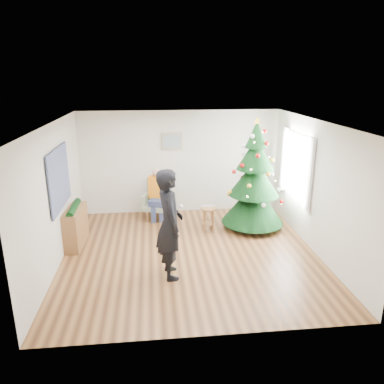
{
  "coord_description": "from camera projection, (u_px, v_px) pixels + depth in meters",
  "views": [
    {
      "loc": [
        -0.7,
        -6.75,
        3.43
      ],
      "look_at": [
        0.1,
        0.6,
        1.1
      ],
      "focal_mm": 35.0,
      "sensor_mm": 36.0,
      "label": 1
    }
  ],
  "objects": [
    {
      "name": "stool",
      "position": [
        208.0,
        219.0,
        8.53
      ],
      "size": [
        0.38,
        0.38,
        0.56
      ],
      "rotation": [
        0.0,
        0.0,
        -0.3
      ],
      "color": "brown",
      "rests_on": "floor"
    },
    {
      "name": "garland",
      "position": [
        74.0,
        208.0,
        7.65
      ],
      "size": [
        0.14,
        0.9,
        0.14
      ],
      "primitive_type": "cylinder",
      "rotation": [
        1.57,
        0.0,
        0.0
      ],
      "color": "black",
      "rests_on": "console"
    },
    {
      "name": "laptop",
      "position": [
        209.0,
        207.0,
        8.44
      ],
      "size": [
        0.32,
        0.21,
        0.02
      ],
      "primitive_type": "imported",
      "rotation": [
        0.0,
        0.0,
        0.05
      ],
      "color": "silver",
      "rests_on": "stool"
    },
    {
      "name": "curtains",
      "position": [
        295.0,
        166.0,
        8.25
      ],
      "size": [
        0.05,
        1.75,
        1.5
      ],
      "color": "white",
      "rests_on": "wall_right"
    },
    {
      "name": "tapestry",
      "position": [
        59.0,
        178.0,
        7.07
      ],
      "size": [
        0.03,
        1.5,
        1.15
      ],
      "primitive_type": "cube",
      "color": "black",
      "rests_on": "wall_left"
    },
    {
      "name": "christmas_tree",
      "position": [
        254.0,
        179.0,
        8.46
      ],
      "size": [
        1.42,
        1.42,
        2.57
      ],
      "rotation": [
        0.0,
        0.0,
        0.14
      ],
      "color": "#3F2816",
      "rests_on": "floor"
    },
    {
      "name": "wall_right",
      "position": [
        316.0,
        187.0,
        7.37
      ],
      "size": [
        0.0,
        5.0,
        5.0
      ],
      "primitive_type": "plane",
      "rotation": [
        1.57,
        0.0,
        -1.57
      ],
      "color": "silver",
      "rests_on": "floor"
    },
    {
      "name": "ceiling",
      "position": [
        190.0,
        123.0,
        6.72
      ],
      "size": [
        5.0,
        5.0,
        0.0
      ],
      "primitive_type": "plane",
      "rotation": [
        3.14,
        0.0,
        0.0
      ],
      "color": "white",
      "rests_on": "wall_back"
    },
    {
      "name": "window_panel",
      "position": [
        297.0,
        166.0,
        8.26
      ],
      "size": [
        0.04,
        1.3,
        1.4
      ],
      "primitive_type": "cube",
      "color": "white",
      "rests_on": "wall_right"
    },
    {
      "name": "console",
      "position": [
        76.0,
        227.0,
        7.77
      ],
      "size": [
        0.36,
        1.02,
        0.8
      ],
      "primitive_type": "cube",
      "rotation": [
        0.0,
        0.0,
        -0.06
      ],
      "color": "brown",
      "rests_on": "floor"
    },
    {
      "name": "seated_person",
      "position": [
        157.0,
        194.0,
        9.16
      ],
      "size": [
        0.45,
        0.59,
        1.25
      ],
      "rotation": [
        0.0,
        0.0,
        -0.3
      ],
      "color": "navy",
      "rests_on": "armchair"
    },
    {
      "name": "armchair",
      "position": [
        158.0,
        204.0,
        9.29
      ],
      "size": [
        0.79,
        0.77,
        0.95
      ],
      "rotation": [
        0.0,
        0.0,
        -0.3
      ],
      "color": "gray",
      "rests_on": "floor"
    },
    {
      "name": "wall_front",
      "position": [
        210.0,
        250.0,
        4.74
      ],
      "size": [
        5.0,
        0.0,
        5.0
      ],
      "primitive_type": "plane",
      "rotation": [
        -1.57,
        0.0,
        0.0
      ],
      "color": "silver",
      "rests_on": "floor"
    },
    {
      "name": "floor",
      "position": [
        190.0,
        253.0,
        7.5
      ],
      "size": [
        5.0,
        5.0,
        0.0
      ],
      "primitive_type": "plane",
      "color": "brown",
      "rests_on": "ground"
    },
    {
      "name": "framed_picture",
      "position": [
        172.0,
        141.0,
        9.26
      ],
      "size": [
        0.52,
        0.05,
        0.42
      ],
      "color": "tan",
      "rests_on": "wall_back"
    },
    {
      "name": "wall_left",
      "position": [
        55.0,
        196.0,
        6.86
      ],
      "size": [
        0.0,
        5.0,
        5.0
      ],
      "primitive_type": "plane",
      "rotation": [
        1.57,
        0.0,
        1.57
      ],
      "color": "silver",
      "rests_on": "floor"
    },
    {
      "name": "wall_back",
      "position": [
        180.0,
        162.0,
        9.48
      ],
      "size": [
        5.0,
        0.0,
        5.0
      ],
      "primitive_type": "plane",
      "rotation": [
        1.57,
        0.0,
        0.0
      ],
      "color": "silver",
      "rests_on": "floor"
    },
    {
      "name": "game_controller",
      "position": [
        182.0,
        206.0,
        6.3
      ],
      "size": [
        0.05,
        0.13,
        0.04
      ],
      "primitive_type": "cube",
      "rotation": [
        0.0,
        0.0,
        0.13
      ],
      "color": "white",
      "rests_on": "standing_man"
    },
    {
      "name": "standing_man",
      "position": [
        170.0,
        224.0,
        6.41
      ],
      "size": [
        0.56,
        0.77,
        1.95
      ],
      "primitive_type": "imported",
      "rotation": [
        0.0,
        0.0,
        1.7
      ],
      "color": "black",
      "rests_on": "floor"
    }
  ]
}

